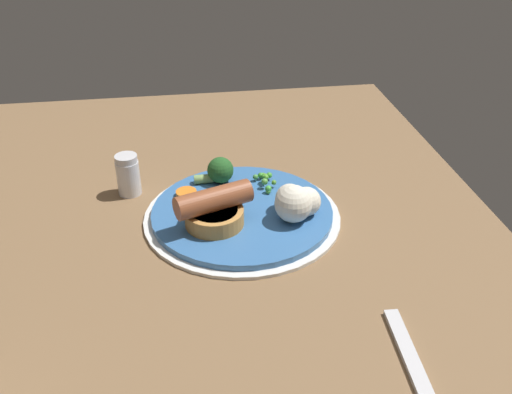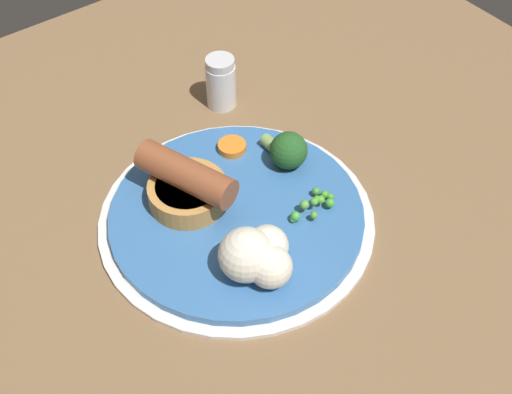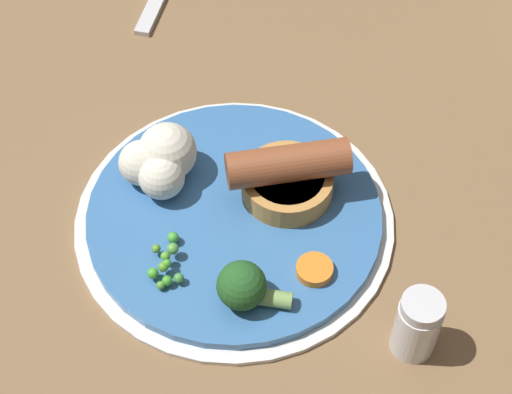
{
  "view_description": "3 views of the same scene",
  "coord_description": "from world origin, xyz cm",
  "px_view_note": "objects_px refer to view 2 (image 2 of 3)",
  "views": [
    {
      "loc": [
        61.14,
        -3.96,
        47.57
      ],
      "look_at": [
        -4.12,
        5.85,
        7.29
      ],
      "focal_mm": 40.0,
      "sensor_mm": 36.0,
      "label": 1
    },
    {
      "loc": [
        20.75,
        42.58,
        57.54
      ],
      "look_at": [
        -6.9,
        5.81,
        7.33
      ],
      "focal_mm": 50.0,
      "sensor_mm": 36.0,
      "label": 2
    },
    {
      "loc": [
        -48.4,
        -5.15,
        63.35
      ],
      "look_at": [
        -5.25,
        2.3,
        6.33
      ],
      "focal_mm": 60.0,
      "sensor_mm": 36.0,
      "label": 3
    }
  ],
  "objects_px": {
    "cauliflower_floret": "(257,256)",
    "carrot_slice_1": "(232,147)",
    "broccoli_floret_near": "(287,150)",
    "pea_pile": "(314,204)",
    "salt_shaker": "(221,82)",
    "dinner_plate": "(237,218)",
    "sausage_pudding": "(185,183)"
  },
  "relations": [
    {
      "from": "pea_pile",
      "to": "salt_shaker",
      "type": "distance_m",
      "value": 0.21
    },
    {
      "from": "pea_pile",
      "to": "salt_shaker",
      "type": "bearing_deg",
      "value": -98.56
    },
    {
      "from": "cauliflower_floret",
      "to": "carrot_slice_1",
      "type": "bearing_deg",
      "value": -117.48
    },
    {
      "from": "pea_pile",
      "to": "carrot_slice_1",
      "type": "relative_size",
      "value": 1.81
    },
    {
      "from": "sausage_pudding",
      "to": "cauliflower_floret",
      "type": "relative_size",
      "value": 1.56
    },
    {
      "from": "sausage_pudding",
      "to": "broccoli_floret_near",
      "type": "relative_size",
      "value": 1.81
    },
    {
      "from": "cauliflower_floret",
      "to": "carrot_slice_1",
      "type": "relative_size",
      "value": 2.29
    },
    {
      "from": "broccoli_floret_near",
      "to": "cauliflower_floret",
      "type": "distance_m",
      "value": 0.15
    },
    {
      "from": "pea_pile",
      "to": "cauliflower_floret",
      "type": "xyz_separation_m",
      "value": [
        0.09,
        0.03,
        0.01
      ]
    },
    {
      "from": "dinner_plate",
      "to": "cauliflower_floret",
      "type": "distance_m",
      "value": 0.08
    },
    {
      "from": "salt_shaker",
      "to": "pea_pile",
      "type": "bearing_deg",
      "value": 81.44
    },
    {
      "from": "pea_pile",
      "to": "carrot_slice_1",
      "type": "bearing_deg",
      "value": -83.28
    },
    {
      "from": "dinner_plate",
      "to": "cauliflower_floret",
      "type": "xyz_separation_m",
      "value": [
        0.03,
        0.07,
        0.03
      ]
    },
    {
      "from": "carrot_slice_1",
      "to": "dinner_plate",
      "type": "bearing_deg",
      "value": 57.13
    },
    {
      "from": "carrot_slice_1",
      "to": "sausage_pudding",
      "type": "bearing_deg",
      "value": 21.35
    },
    {
      "from": "dinner_plate",
      "to": "pea_pile",
      "type": "xyz_separation_m",
      "value": [
        -0.06,
        0.04,
        0.02
      ]
    },
    {
      "from": "carrot_slice_1",
      "to": "salt_shaker",
      "type": "relative_size",
      "value": 0.48
    },
    {
      "from": "pea_pile",
      "to": "carrot_slice_1",
      "type": "xyz_separation_m",
      "value": [
        0.01,
        -0.12,
        -0.0
      ]
    },
    {
      "from": "cauliflower_floret",
      "to": "carrot_slice_1",
      "type": "distance_m",
      "value": 0.17
    },
    {
      "from": "dinner_plate",
      "to": "salt_shaker",
      "type": "relative_size",
      "value": 4.35
    },
    {
      "from": "broccoli_floret_near",
      "to": "sausage_pudding",
      "type": "bearing_deg",
      "value": -101.03
    },
    {
      "from": "carrot_slice_1",
      "to": "salt_shaker",
      "type": "distance_m",
      "value": 0.1
    },
    {
      "from": "dinner_plate",
      "to": "sausage_pudding",
      "type": "height_order",
      "value": "sausage_pudding"
    },
    {
      "from": "sausage_pudding",
      "to": "broccoli_floret_near",
      "type": "xyz_separation_m",
      "value": [
        -0.11,
        0.02,
        -0.0
      ]
    },
    {
      "from": "sausage_pudding",
      "to": "carrot_slice_1",
      "type": "distance_m",
      "value": 0.09
    },
    {
      "from": "pea_pile",
      "to": "broccoli_floret_near",
      "type": "xyz_separation_m",
      "value": [
        -0.02,
        -0.07,
        0.01
      ]
    },
    {
      "from": "salt_shaker",
      "to": "sausage_pudding",
      "type": "bearing_deg",
      "value": 42.88
    },
    {
      "from": "dinner_plate",
      "to": "carrot_slice_1",
      "type": "bearing_deg",
      "value": -122.87
    },
    {
      "from": "dinner_plate",
      "to": "carrot_slice_1",
      "type": "xyz_separation_m",
      "value": [
        -0.05,
        -0.08,
        0.01
      ]
    },
    {
      "from": "dinner_plate",
      "to": "broccoli_floret_near",
      "type": "bearing_deg",
      "value": -163.87
    },
    {
      "from": "broccoli_floret_near",
      "to": "pea_pile",
      "type": "bearing_deg",
      "value": -17.36
    },
    {
      "from": "broccoli_floret_near",
      "to": "salt_shaker",
      "type": "height_order",
      "value": "salt_shaker"
    }
  ]
}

